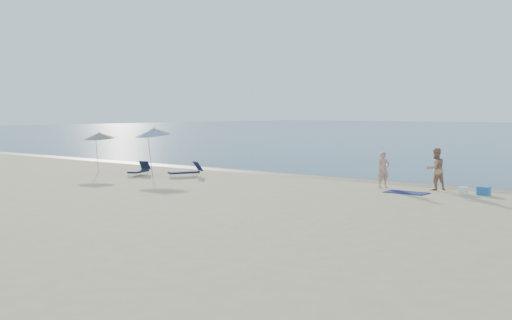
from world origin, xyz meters
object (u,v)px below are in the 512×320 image
Objects in this scene: person_left at (383,170)px; person_right at (436,169)px; umbrella_near at (154,132)px; blue_cooler at (484,191)px.

person_right is at bearing -44.46° from person_left.
person_left is 12.22m from umbrella_near.
person_left is 0.89× the size of person_right.
blue_cooler is (2.18, -0.40, -0.71)m from person_right.
umbrella_near reaches higher than blue_cooler.
person_left is at bearing -179.11° from blue_cooler.
person_left is 0.60× the size of umbrella_near.
person_right reaches higher than person_left.
person_right reaches higher than blue_cooler.
umbrella_near reaches higher than person_left.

